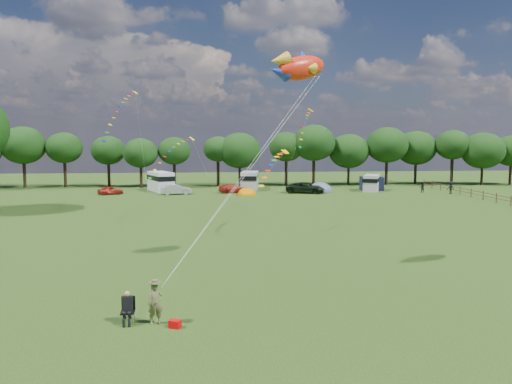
{
  "coord_description": "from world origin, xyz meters",
  "views": [
    {
      "loc": [
        -3.41,
        -28.24,
        7.88
      ],
      "look_at": [
        0.0,
        8.0,
        4.0
      ],
      "focal_mm": 35.0,
      "sensor_mm": 36.0,
      "label": 1
    }
  ],
  "objects": [
    {
      "name": "streamer_kite_a",
      "position": [
        -12.89,
        28.53,
        11.33
      ],
      "size": [
        3.25,
        5.6,
        5.76
      ],
      "rotation": [
        0.0,
        0.0,
        1.11
      ],
      "color": "gold",
      "rests_on": "ground"
    },
    {
      "name": "kite_flyer",
      "position": [
        -5.75,
        -7.34,
        0.9
      ],
      "size": [
        0.73,
        0.56,
        1.8
      ],
      "primitive_type": "imported",
      "rotation": [
        0.0,
        0.0,
        0.22
      ],
      "color": "brown",
      "rests_on": "ground"
    },
    {
      "name": "fence",
      "position": [
        32.0,
        34.5,
        0.7
      ],
      "size": [
        0.12,
        33.12,
        1.2
      ],
      "color": "#472D19",
      "rests_on": "ground"
    },
    {
      "name": "streamer_kite_c",
      "position": [
        2.12,
        12.8,
        6.03
      ],
      "size": [
        3.18,
        4.94,
        2.8
      ],
      "rotation": [
        0.0,
        0.0,
        0.65
      ],
      "color": "yellow",
      "rests_on": "ground"
    },
    {
      "name": "streamer_kite_b",
      "position": [
        -6.59,
        19.37,
        6.82
      ],
      "size": [
        4.1,
        4.62,
        3.77
      ],
      "rotation": [
        0.0,
        0.0,
        1.2
      ],
      "color": "#F8FF16",
      "rests_on": "ground"
    },
    {
      "name": "car_b",
      "position": [
        -8.11,
        43.05,
        0.73
      ],
      "size": [
        4.33,
        2.2,
        1.46
      ],
      "primitive_type": "imported",
      "rotation": [
        0.0,
        0.0,
        1.74
      ],
      "color": "#A0A5AA",
      "rests_on": "ground"
    },
    {
      "name": "fish_kite",
      "position": [
        1.76,
        1.12,
        12.03
      ],
      "size": [
        4.04,
        2.72,
        2.14
      ],
      "rotation": [
        0.0,
        -0.21,
        0.44
      ],
      "color": "red",
      "rests_on": "ground"
    },
    {
      "name": "car_a",
      "position": [
        -17.44,
        43.92,
        0.6
      ],
      "size": [
        3.89,
        2.71,
        1.21
      ],
      "primitive_type": "imported",
      "rotation": [
        0.0,
        0.0,
        1.97
      ],
      "color": "#9F2215",
      "rests_on": "ground"
    },
    {
      "name": "walker_b",
      "position": [
        31.03,
        39.95,
        0.91
      ],
      "size": [
        1.26,
        0.78,
        1.82
      ],
      "primitive_type": "imported",
      "rotation": [
        0.0,
        0.0,
        3.36
      ],
      "color": "black",
      "rests_on": "ground"
    },
    {
      "name": "campervan_b",
      "position": [
        -10.73,
        47.9,
        1.58
      ],
      "size": [
        4.68,
        6.5,
        2.93
      ],
      "rotation": [
        0.0,
        0.0,
        1.97
      ],
      "color": "silver",
      "rests_on": "ground"
    },
    {
      "name": "streamer_kite_d",
      "position": [
        7.1,
        25.3,
        9.79
      ],
      "size": [
        2.66,
        5.17,
        4.31
      ],
      "rotation": [
        0.0,
        0.0,
        1.0
      ],
      "color": "#DDBF01",
      "rests_on": "ground"
    },
    {
      "name": "car_d",
      "position": [
        10.54,
        43.19,
        0.79
      ],
      "size": [
        6.32,
        4.18,
        1.59
      ],
      "primitive_type": "imported",
      "rotation": [
        0.0,
        0.0,
        1.28
      ],
      "color": "black",
      "rests_on": "ground"
    },
    {
      "name": "campervan_d",
      "position": [
        21.25,
        45.47,
        1.31
      ],
      "size": [
        3.99,
        5.41,
        2.44
      ],
      "rotation": [
        0.0,
        0.0,
        1.14
      ],
      "color": "#B7B6B8",
      "rests_on": "ground"
    },
    {
      "name": "tent_greyblue",
      "position": [
        13.18,
        44.98,
        0.02
      ],
      "size": [
        3.81,
        4.17,
        2.84
      ],
      "color": "#4F5C71",
      "rests_on": "ground"
    },
    {
      "name": "camp_chair",
      "position": [
        -6.94,
        -7.15,
        0.86
      ],
      "size": [
        0.61,
        0.61,
        1.44
      ],
      "rotation": [
        0.0,
        0.0,
        0.06
      ],
      "color": "#99999E",
      "rests_on": "ground"
    },
    {
      "name": "awning_navy",
      "position": [
        21.62,
        46.65,
        1.04
      ],
      "size": [
        3.67,
        3.14,
        2.08
      ],
      "primitive_type": "cube",
      "rotation": [
        0.0,
        0.0,
        -0.14
      ],
      "color": "#161A35",
      "rests_on": "ground"
    },
    {
      "name": "car_c",
      "position": [
        0.1,
        44.52,
        0.63
      ],
      "size": [
        4.46,
        2.47,
        1.27
      ],
      "primitive_type": "imported",
      "rotation": [
        0.0,
        0.0,
        1.74
      ],
      "color": "#AC231A",
      "rests_on": "ground"
    },
    {
      "name": "walker_a",
      "position": [
        27.69,
        41.99,
        0.8
      ],
      "size": [
        0.8,
        0.51,
        1.61
      ],
      "primitive_type": "imported",
      "rotation": [
        0.0,
        0.0,
        3.11
      ],
      "color": "black",
      "rests_on": "ground"
    },
    {
      "name": "ground_plane",
      "position": [
        0.0,
        0.0,
        0.0
      ],
      "size": [
        180.0,
        180.0,
        0.0
      ],
      "primitive_type": "plane",
      "color": "black",
      "rests_on": "ground"
    },
    {
      "name": "tree_line",
      "position": [
        5.3,
        54.99,
        6.35
      ],
      "size": [
        102.98,
        10.98,
        10.27
      ],
      "color": "black",
      "rests_on": "ground"
    },
    {
      "name": "campervan_c",
      "position": [
        2.86,
        48.95,
        1.51
      ],
      "size": [
        3.3,
        6.04,
        2.81
      ],
      "rotation": [
        0.0,
        0.0,
        1.41
      ],
      "color": "#B4B4B6",
      "rests_on": "ground"
    },
    {
      "name": "kite_bag",
      "position": [
        -4.9,
        -7.86,
        0.17
      ],
      "size": [
        0.55,
        0.48,
        0.33
      ],
      "primitive_type": "cube",
      "rotation": [
        0.0,
        0.0,
        -0.43
      ],
      "color": "red",
      "rests_on": "ground"
    },
    {
      "name": "tent_orange",
      "position": [
        1.81,
        40.99,
        0.02
      ],
      "size": [
        2.79,
        3.06,
        2.19
      ],
      "color": "#D37900",
      "rests_on": "ground"
    }
  ]
}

